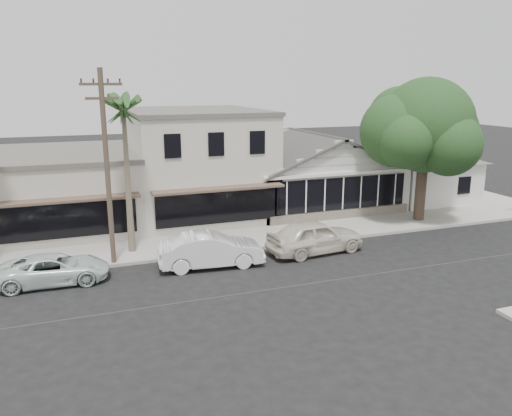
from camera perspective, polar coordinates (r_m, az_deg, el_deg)
name	(u,v)px	position (r m, az deg, el deg)	size (l,w,h in m)	color
ground	(337,280)	(22.28, 9.21, -8.09)	(140.00, 140.00, 0.00)	black
sidewalk_north	(132,251)	(26.12, -13.99, -4.80)	(90.00, 3.50, 0.15)	#9E9991
corner_shop	(314,169)	(34.50, 6.62, 4.43)	(10.40, 8.60, 5.10)	white
side_cottage	(421,180)	(38.26, 18.32, 3.06)	(6.00, 6.00, 3.00)	white
row_building_near	(196,164)	(32.66, -6.89, 5.01)	(8.00, 10.00, 6.50)	beige
row_building_midnear	(48,191)	(32.09, -22.67, 1.76)	(10.00, 10.00, 4.20)	beige
utility_pole	(107,165)	(23.43, -16.69, 4.77)	(1.80, 0.24, 9.00)	brown
car_0	(315,236)	(25.31, 6.77, -3.24)	(2.00, 4.98, 1.70)	silver
car_1	(211,250)	(23.37, -5.20, -4.79)	(1.71, 4.89, 1.61)	white
car_2	(54,269)	(23.13, -22.05, -6.47)	(2.09, 4.53, 1.26)	silver
shade_tree	(422,128)	(31.73, 18.43, 8.68)	(7.87, 7.11, 8.73)	#4A3A2D
palm_east	(123,110)	(24.65, -14.93, 10.77)	(2.87, 2.87, 8.27)	#726651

